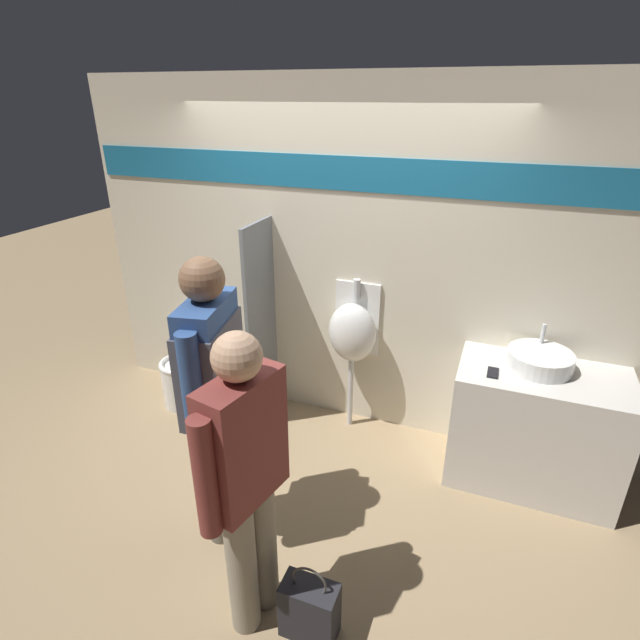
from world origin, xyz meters
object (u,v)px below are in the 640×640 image
Objects in this scene: sink_basin at (540,360)px; shopping_bag at (310,609)px; urinal_near_counter at (353,332)px; person_in_vest at (213,386)px; cell_phone at (493,373)px; toilet at (187,370)px; person_with_lanyard at (246,477)px.

shopping_bag is at bearing -120.16° from sink_basin.
person_in_vest reaches higher than urinal_near_counter.
cell_phone reaches higher than toilet.
sink_basin is at bearing -66.79° from person_in_vest.
person_in_vest is at bearing -144.92° from cell_phone.
shopping_bag is at bearing -41.20° from toilet.
cell_phone is 1.80m from person_with_lanyard.
person_in_vest reaches higher than shopping_bag.
urinal_near_counter is 1.40m from person_in_vest.
cell_phone is at bearing -2.69° from toilet.
toilet is at bearing -173.07° from urinal_near_counter.
person_in_vest is at bearing 56.70° from person_with_lanyard.
toilet is 1.75m from person_in_vest.
shopping_bag is at bearing -114.93° from cell_phone.
sink_basin is 0.33× the size of urinal_near_counter.
cell_phone is 0.16× the size of toilet.
person_with_lanyard is 3.60× the size of shopping_bag.
person_in_vest reaches higher than toilet.
person_with_lanyard reaches higher than toilet.
toilet is at bearing 55.52° from person_with_lanyard.
cell_phone is 0.11× the size of urinal_near_counter.
toilet is at bearing 138.80° from shopping_bag.
person_in_vest is (-0.41, -1.33, 0.20)m from urinal_near_counter.
urinal_near_counter is at bearing 164.23° from cell_phone.
sink_basin is 2.09m from shopping_bag.
urinal_near_counter is at bearing 101.47° from shopping_bag.
person_with_lanyard is at bearing -46.42° from toilet.
cell_phone is at bearing -146.99° from sink_basin.
toilet is at bearing 31.55° from person_in_vest.
cell_phone is at bearing 65.07° from shopping_bag.
cell_phone is (-0.28, -0.18, -0.06)m from sink_basin.
sink_basin is 1.35m from urinal_near_counter.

